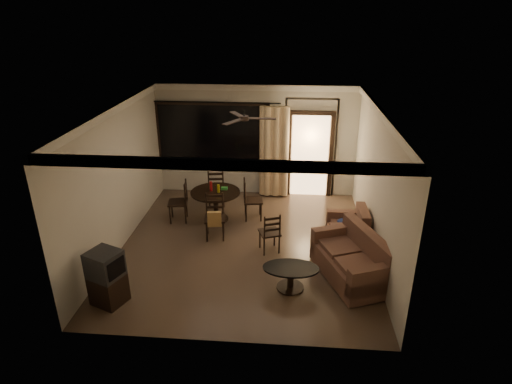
# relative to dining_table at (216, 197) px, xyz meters

# --- Properties ---
(ground) EXTENTS (5.50, 5.50, 0.00)m
(ground) POSITION_rel_dining_table_xyz_m (0.79, -1.13, -0.55)
(ground) COLOR #7F6651
(ground) RESTS_ON ground
(room_shell) EXTENTS (5.50, 6.70, 5.50)m
(room_shell) POSITION_rel_dining_table_xyz_m (1.39, 0.65, 1.28)
(room_shell) COLOR beige
(room_shell) RESTS_ON ground
(dining_table) EXTENTS (1.11, 1.11, 0.92)m
(dining_table) POSITION_rel_dining_table_xyz_m (0.00, 0.00, 0.00)
(dining_table) COLOR black
(dining_table) RESTS_ON ground
(dining_chair_west) EXTENTS (0.48, 0.48, 0.95)m
(dining_chair_west) POSITION_rel_dining_table_xyz_m (-0.83, -0.12, -0.27)
(dining_chair_west) COLOR black
(dining_chair_west) RESTS_ON ground
(dining_chair_east) EXTENTS (0.48, 0.48, 0.95)m
(dining_chair_east) POSITION_rel_dining_table_xyz_m (0.83, 0.12, -0.27)
(dining_chair_east) COLOR black
(dining_chair_east) RESTS_ON ground
(dining_chair_south) EXTENTS (0.48, 0.53, 0.95)m
(dining_chair_south) POSITION_rel_dining_table_xyz_m (0.12, -0.85, -0.24)
(dining_chair_south) COLOR black
(dining_chair_south) RESTS_ON ground
(dining_chair_north) EXTENTS (0.48, 0.48, 0.95)m
(dining_chair_north) POSITION_rel_dining_table_xyz_m (-0.12, 0.78, -0.27)
(dining_chair_north) COLOR black
(dining_chair_north) RESTS_ON ground
(tv_cabinet) EXTENTS (0.63, 0.60, 0.95)m
(tv_cabinet) POSITION_rel_dining_table_xyz_m (-1.26, -3.11, -0.07)
(tv_cabinet) COLOR black
(tv_cabinet) RESTS_ON ground
(sofa) EXTENTS (1.38, 1.81, 0.86)m
(sofa) POSITION_rel_dining_table_xyz_m (2.83, -2.08, -0.21)
(sofa) COLOR #452C20
(sofa) RESTS_ON ground
(armchair) EXTENTS (0.79, 0.79, 0.78)m
(armchair) POSITION_rel_dining_table_xyz_m (2.89, -0.90, -0.23)
(armchair) COLOR #452C20
(armchair) RESTS_ON ground
(coffee_table) EXTENTS (0.97, 0.58, 0.42)m
(coffee_table) POSITION_rel_dining_table_xyz_m (1.71, -2.50, -0.27)
(coffee_table) COLOR black
(coffee_table) RESTS_ON ground
(side_chair) EXTENTS (0.49, 0.49, 0.86)m
(side_chair) POSITION_rel_dining_table_xyz_m (1.29, -1.29, -0.29)
(side_chair) COLOR black
(side_chair) RESTS_ON ground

